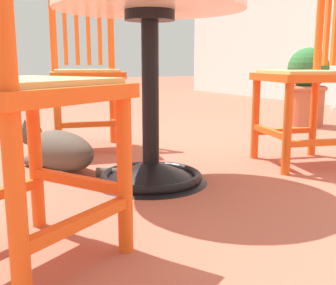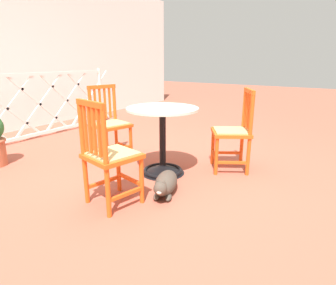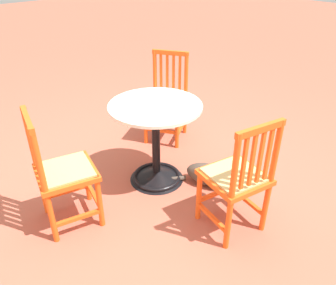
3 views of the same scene
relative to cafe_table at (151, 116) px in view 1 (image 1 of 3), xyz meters
The scene contains 7 objects.
ground_plane 0.32m from the cafe_table, behind, with size 24.00×24.00×0.00m, color #AD5642.
cafe_table is the anchor object (origin of this frame).
orange_chair_at_corner 0.85m from the cafe_table, 86.44° to the left, with size 0.49×0.49×0.91m.
orange_chair_tucked_in 0.84m from the cafe_table, behind, with size 0.47×0.47×0.91m.
orange_chair_by_planter 0.81m from the cafe_table, 48.74° to the right, with size 0.55×0.55×0.91m.
tabby_cat 0.55m from the cafe_table, 143.17° to the right, with size 0.63×0.49×0.23m.
terracotta_planter 2.02m from the cafe_table, 116.79° to the left, with size 0.32×0.32×0.62m.
Camera 1 is at (1.69, -0.70, 0.50)m, focal length 44.38 mm.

